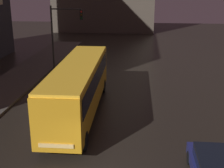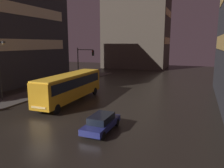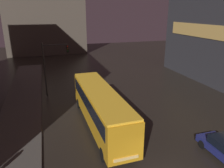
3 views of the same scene
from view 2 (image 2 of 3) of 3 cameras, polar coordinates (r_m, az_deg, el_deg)
ground_plane at (r=20.21m, az=-18.44°, el=-10.58°), size 120.00×120.00×0.00m
sidewalk_left at (r=33.12m, az=-19.27°, el=-2.30°), size 4.00×48.00×0.15m
building_far_backdrop at (r=66.43m, az=6.45°, el=14.54°), size 18.07×12.00×23.63m
bus_near at (r=27.05m, az=-10.82°, el=-0.24°), size 2.74×12.08×3.44m
car_taxi at (r=18.19m, az=-2.79°, el=-10.02°), size 1.82×4.43×1.37m
traffic_light_main at (r=36.48m, az=-7.51°, el=6.05°), size 3.05×0.35×6.40m
street_lamp_sidewalk at (r=29.81m, az=-27.16°, el=5.32°), size 1.25×0.36×7.24m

